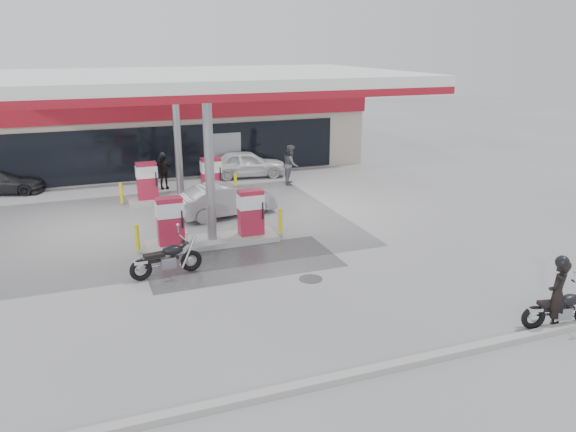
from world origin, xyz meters
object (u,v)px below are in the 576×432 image
at_px(hatchback_silver, 226,200).
at_px(pump_island_near, 212,224).
at_px(pump_island_far, 180,184).
at_px(attendant, 291,164).
at_px(parked_motorcycle, 167,260).
at_px(biker_main, 557,294).
at_px(main_motorcycle, 562,310).
at_px(parked_car_right, 299,151).
at_px(sedan_white, 246,164).
at_px(parked_car_left, 2,182).
at_px(biker_walking, 163,172).

bearing_deg(hatchback_silver, pump_island_near, 147.76).
relative_size(pump_island_far, attendant, 2.67).
bearing_deg(pump_island_far, parked_motorcycle, -102.84).
bearing_deg(parked_motorcycle, pump_island_near, 42.56).
bearing_deg(biker_main, hatchback_silver, -92.60).
height_order(main_motorcycle, biker_main, biker_main).
height_order(pump_island_near, attendant, attendant).
bearing_deg(attendant, parked_car_right, -1.67).
relative_size(biker_main, sedan_white, 0.44).
bearing_deg(hatchback_silver, parked_car_left, 41.96).
height_order(main_motorcycle, parked_car_left, parked_car_left).
relative_size(attendant, parked_car_right, 0.44).
bearing_deg(attendant, parked_car_left, 100.87).
height_order(hatchback_silver, parked_car_right, hatchback_silver).
distance_m(pump_island_near, pump_island_far, 6.00).
distance_m(main_motorcycle, attendant, 15.85).
bearing_deg(parked_car_right, biker_walking, 106.65).
distance_m(pump_island_near, parked_car_right, 14.41).
height_order(pump_island_far, parked_motorcycle, pump_island_far).
xyz_separation_m(pump_island_near, sedan_white, (3.98, 9.20, -0.03)).
height_order(biker_main, hatchback_silver, biker_main).
xyz_separation_m(attendant, parked_car_left, (-13.03, 3.00, -0.43)).
bearing_deg(pump_island_far, pump_island_near, -90.00).
height_order(biker_main, attendant, attendant).
height_order(hatchback_silver, biker_walking, biker_walking).
bearing_deg(parked_car_right, sedan_white, 117.28).
xyz_separation_m(pump_island_near, pump_island_far, (0.00, 6.00, 0.00)).
relative_size(main_motorcycle, parked_car_right, 0.46).
relative_size(sedan_white, attendant, 2.08).
distance_m(pump_island_near, biker_walking, 8.21).
relative_size(sedan_white, hatchback_silver, 1.01).
xyz_separation_m(main_motorcycle, parked_motorcycle, (-8.47, 6.57, 0.04)).
bearing_deg(pump_island_near, parked_car_left, 126.67).
bearing_deg(parked_motorcycle, hatchback_silver, 51.60).
bearing_deg(parked_motorcycle, biker_walking, 74.45).
height_order(pump_island_far, parked_car_left, pump_island_far).
distance_m(pump_island_far, parked_car_right, 9.98).
height_order(parked_motorcycle, hatchback_silver, hatchback_silver).
distance_m(pump_island_near, parked_motorcycle, 2.93).
height_order(hatchback_silver, parked_car_left, hatchback_silver).
distance_m(pump_island_near, parked_car_left, 12.47).
bearing_deg(sedan_white, hatchback_silver, 165.07).
xyz_separation_m(sedan_white, biker_walking, (-4.37, -1.00, 0.15)).
bearing_deg(pump_island_far, hatchback_silver, -66.86).
distance_m(sedan_white, hatchback_silver, 6.75).
height_order(pump_island_near, pump_island_far, same).
distance_m(parked_motorcycle, parked_car_right, 17.31).
height_order(pump_island_near, parked_car_right, pump_island_near).
xyz_separation_m(parked_car_left, biker_walking, (7.05, -1.80, 0.29)).
relative_size(main_motorcycle, parked_motorcycle, 0.91).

